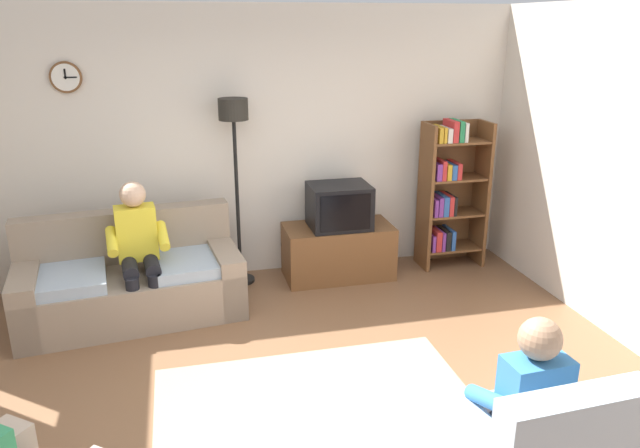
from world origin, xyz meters
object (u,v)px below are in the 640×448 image
(floor_lamp, at_px, (235,141))
(person_in_right_armchair, at_px, (522,398))
(couch, at_px, (131,283))
(person_on_couch, at_px, (138,245))
(tv_stand, at_px, (338,251))
(tv, at_px, (339,206))
(bookshelf, at_px, (448,191))

(floor_lamp, xyz_separation_m, person_in_right_armchair, (1.16, -3.27, -0.85))
(couch, distance_m, person_on_couch, 0.41)
(tv_stand, bearing_deg, tv, -90.00)
(tv, xyz_separation_m, person_on_couch, (-1.92, -0.50, -0.07))
(person_in_right_armchair, bearing_deg, person_on_couch, 128.27)
(tv_stand, height_order, tv, tv)
(couch, relative_size, bookshelf, 1.26)
(tv, height_order, person_on_couch, person_on_couch)
(person_on_couch, bearing_deg, couch, 133.00)
(floor_lamp, distance_m, person_on_couch, 1.34)
(tv_stand, relative_size, tv, 1.83)
(couch, distance_m, tv, 2.11)
(bookshelf, bearing_deg, tv, -175.73)
(couch, distance_m, bookshelf, 3.33)
(tv, relative_size, person_in_right_armchair, 0.54)
(person_on_couch, bearing_deg, person_in_right_armchair, -51.73)
(tv_stand, distance_m, person_on_couch, 2.04)
(floor_lamp, bearing_deg, tv, -7.02)
(tv_stand, xyz_separation_m, tv, (-0.00, -0.02, 0.50))
(tv, relative_size, floor_lamp, 0.32)
(tv_stand, relative_size, person_on_couch, 0.89)
(person_in_right_armchair, bearing_deg, tv_stand, 92.85)
(tv_stand, distance_m, bookshelf, 1.34)
(couch, height_order, floor_lamp, floor_lamp)
(couch, xyz_separation_m, floor_lamp, (1.02, 0.52, 1.14))
(couch, xyz_separation_m, tv, (2.03, 0.39, 0.46))
(couch, distance_m, tv_stand, 2.07)
(person_on_couch, relative_size, person_in_right_armchair, 1.11)
(floor_lamp, bearing_deg, couch, -153.23)
(tv_stand, xyz_separation_m, floor_lamp, (-1.00, 0.10, 1.18))
(couch, xyz_separation_m, person_on_couch, (0.10, -0.11, 0.39))
(person_on_couch, height_order, person_in_right_armchair, person_on_couch)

